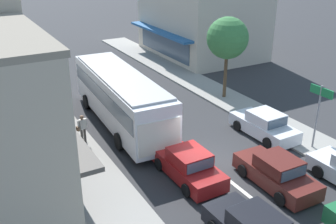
% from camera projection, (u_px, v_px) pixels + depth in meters
% --- Properties ---
extents(ground_plane, '(140.00, 140.00, 0.00)m').
position_uv_depth(ground_plane, '(209.00, 164.00, 19.76)').
color(ground_plane, '#2D2D30').
extents(lane_centre_line, '(0.20, 28.00, 0.01)m').
position_uv_depth(lane_centre_line, '(169.00, 133.00, 22.96)').
color(lane_centre_line, silver).
rests_on(lane_centre_line, ground).
extents(sidewalk_left, '(5.20, 44.00, 0.14)m').
position_uv_depth(sidewalk_left, '(43.00, 145.00, 21.47)').
color(sidewalk_left, gray).
rests_on(sidewalk_left, ground).
extents(kerb_right, '(2.80, 44.00, 0.12)m').
position_uv_depth(kerb_right, '(233.00, 102.00, 27.32)').
color(kerb_right, gray).
rests_on(kerb_right, ground).
extents(building_right_far, '(9.41, 11.20, 9.77)m').
position_uv_depth(building_right_far, '(202.00, 4.00, 37.34)').
color(building_right_far, beige).
rests_on(building_right_far, ground).
extents(city_bus, '(3.12, 10.97, 3.23)m').
position_uv_depth(city_bus, '(121.00, 95.00, 23.38)').
color(city_bus, silver).
rests_on(city_bus, ground).
extents(sedan_adjacent_lane_trail, '(1.92, 4.21, 1.47)m').
position_uv_depth(sedan_adjacent_lane_trail, '(188.00, 166.00, 18.37)').
color(sedan_adjacent_lane_trail, maroon).
rests_on(sedan_adjacent_lane_trail, ground).
extents(sedan_adjacent_lane_lead, '(1.96, 4.23, 1.47)m').
position_uv_depth(sedan_adjacent_lane_lead, '(276.00, 173.00, 17.79)').
color(sedan_adjacent_lane_lead, '#561E19').
rests_on(sedan_adjacent_lane_lead, ground).
extents(parked_sedan_kerb_second, '(1.94, 4.22, 1.47)m').
position_uv_depth(parked_sedan_kerb_second, '(264.00, 125.00, 22.42)').
color(parked_sedan_kerb_second, silver).
rests_on(parked_sedan_kerb_second, ground).
extents(traffic_light_downstreet, '(0.33, 0.24, 4.20)m').
position_uv_depth(traffic_light_downstreet, '(30.00, 35.00, 34.05)').
color(traffic_light_downstreet, gray).
rests_on(traffic_light_downstreet, ground).
extents(directional_road_sign, '(0.10, 1.40, 3.60)m').
position_uv_depth(directional_road_sign, '(320.00, 103.00, 20.19)').
color(directional_road_sign, gray).
rests_on(directional_road_sign, ground).
extents(street_tree_right, '(2.85, 2.85, 5.77)m').
position_uv_depth(street_tree_right, '(228.00, 38.00, 26.42)').
color(street_tree_right, brown).
rests_on(street_tree_right, ground).
extents(pedestrian_with_handbag_near, '(0.57, 0.53, 1.63)m').
position_uv_depth(pedestrian_with_handbag_near, '(65.00, 104.00, 24.35)').
color(pedestrian_with_handbag_near, '#232838').
rests_on(pedestrian_with_handbag_near, sidewalk_left).
extents(pedestrian_browsing_midblock, '(0.65, 0.36, 1.63)m').
position_uv_depth(pedestrian_browsing_midblock, '(82.00, 127.00, 21.22)').
color(pedestrian_browsing_midblock, '#4C4742').
rests_on(pedestrian_browsing_midblock, sidewalk_left).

